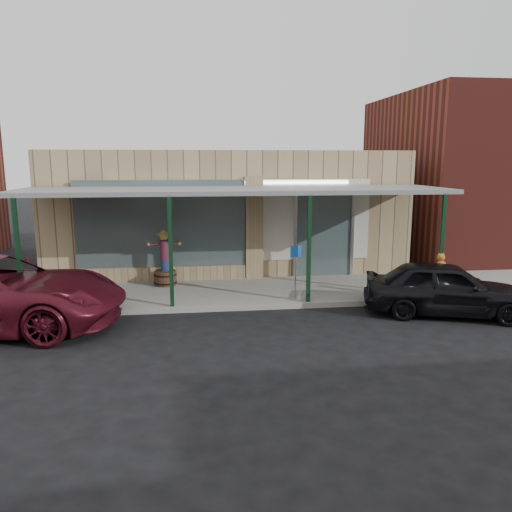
{
  "coord_description": "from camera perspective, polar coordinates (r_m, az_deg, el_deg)",
  "views": [
    {
      "loc": [
        -1.2,
        -10.52,
        3.86
      ],
      "look_at": [
        0.45,
        2.6,
        1.34
      ],
      "focal_mm": 35.0,
      "sensor_mm": 36.0,
      "label": 1
    }
  ],
  "objects": [
    {
      "name": "ground",
      "position": [
        11.27,
        -0.63,
        -9.25
      ],
      "size": [
        120.0,
        120.0,
        0.0
      ],
      "primitive_type": "plane",
      "color": "black",
      "rests_on": "ground"
    },
    {
      "name": "sidewalk",
      "position": [
        14.67,
        -2.24,
        -4.18
      ],
      "size": [
        40.0,
        3.2,
        0.15
      ],
      "primitive_type": "cube",
      "color": "gray",
      "rests_on": "ground"
    },
    {
      "name": "awning",
      "position": [
        14.16,
        -2.31,
        7.34
      ],
      "size": [
        12.0,
        3.0,
        3.04
      ],
      "color": "gray",
      "rests_on": "ground"
    },
    {
      "name": "parked_sedan",
      "position": [
        13.55,
        20.9,
        -3.46
      ],
      "size": [
        4.36,
        2.77,
        1.47
      ],
      "rotation": [
        0.0,
        0.0,
        1.27
      ],
      "color": "black",
      "rests_on": "ground"
    },
    {
      "name": "storefront",
      "position": [
        18.8,
        -3.5,
        5.37
      ],
      "size": [
        12.0,
        6.25,
        4.2
      ],
      "color": "tan",
      "rests_on": "ground"
    },
    {
      "name": "handicap_sign",
      "position": [
        13.48,
        4.54,
        -1.05
      ],
      "size": [
        0.31,
        0.06,
        1.48
      ],
      "rotation": [
        0.0,
        0.0,
        0.13
      ],
      "color": "gray",
      "rests_on": "sidewalk"
    },
    {
      "name": "barrel_scarecrow",
      "position": [
        15.34,
        -10.38,
        -1.18
      ],
      "size": [
        1.0,
        0.86,
        1.71
      ],
      "rotation": [
        0.0,
        0.0,
        -0.39
      ],
      "color": "#513620",
      "rests_on": "sidewalk"
    },
    {
      "name": "block_buildings_near",
      "position": [
        19.98,
        2.1,
        10.51
      ],
      "size": [
        61.0,
        8.0,
        8.0
      ],
      "color": "maroon",
      "rests_on": "ground"
    },
    {
      "name": "barrel_pumpkin",
      "position": [
        14.43,
        -19.01,
        -3.67
      ],
      "size": [
        0.72,
        0.72,
        0.72
      ],
      "rotation": [
        0.0,
        0.0,
        -0.2
      ],
      "color": "#513620",
      "rests_on": "sidewalk"
    }
  ]
}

